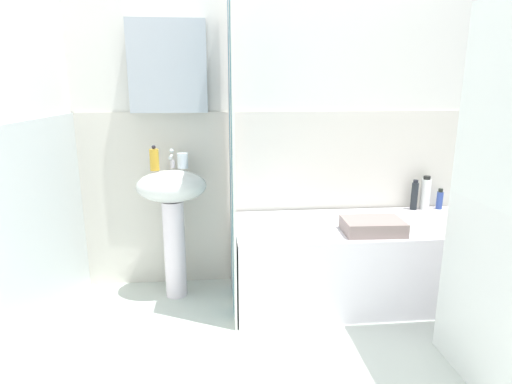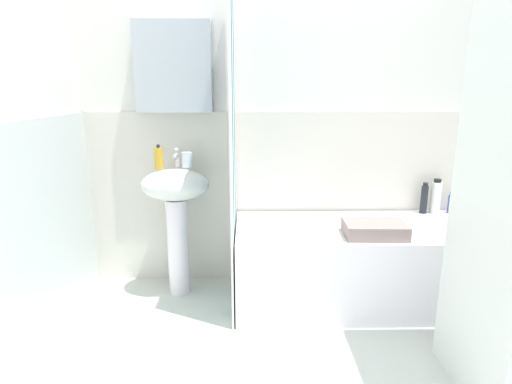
{
  "view_description": "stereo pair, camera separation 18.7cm",
  "coord_description": "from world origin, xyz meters",
  "px_view_note": "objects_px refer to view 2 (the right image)",
  "views": [
    {
      "loc": [
        -0.63,
        -1.57,
        1.35
      ],
      "look_at": [
        -0.4,
        0.8,
        0.76
      ],
      "focal_mm": 29.23,
      "sensor_mm": 36.0,
      "label": 1
    },
    {
      "loc": [
        -0.44,
        -1.58,
        1.35
      ],
      "look_at": [
        -0.4,
        0.8,
        0.76
      ],
      "focal_mm": 29.23,
      "sensor_mm": 36.0,
      "label": 2
    }
  ],
  "objects_px": {
    "towel_folded": "(375,229)",
    "lotion_bottle": "(451,203)",
    "soap_dispenser": "(159,158)",
    "toothbrush_cup": "(187,160)",
    "bathtub": "(359,264)",
    "conditioner_bottle": "(424,199)",
    "body_wash_bottle": "(436,197)",
    "sink": "(176,204)"
  },
  "relations": [
    {
      "from": "lotion_bottle",
      "to": "conditioner_bottle",
      "type": "height_order",
      "value": "conditioner_bottle"
    },
    {
      "from": "sink",
      "to": "toothbrush_cup",
      "type": "bearing_deg",
      "value": 47.4
    },
    {
      "from": "sink",
      "to": "conditioner_bottle",
      "type": "bearing_deg",
      "value": 4.51
    },
    {
      "from": "sink",
      "to": "conditioner_bottle",
      "type": "distance_m",
      "value": 1.68
    },
    {
      "from": "conditioner_bottle",
      "to": "towel_folded",
      "type": "distance_m",
      "value": 0.65
    },
    {
      "from": "sink",
      "to": "bathtub",
      "type": "bearing_deg",
      "value": -6.85
    },
    {
      "from": "sink",
      "to": "lotion_bottle",
      "type": "relative_size",
      "value": 5.78
    },
    {
      "from": "soap_dispenser",
      "to": "lotion_bottle",
      "type": "xyz_separation_m",
      "value": [
        1.96,
        0.11,
        -0.34
      ]
    },
    {
      "from": "toothbrush_cup",
      "to": "conditioner_bottle",
      "type": "bearing_deg",
      "value": 1.98
    },
    {
      "from": "lotion_bottle",
      "to": "towel_folded",
      "type": "distance_m",
      "value": 0.8
    },
    {
      "from": "sink",
      "to": "soap_dispenser",
      "type": "bearing_deg",
      "value": 169.68
    },
    {
      "from": "sink",
      "to": "towel_folded",
      "type": "xyz_separation_m",
      "value": [
        1.2,
        -0.32,
        -0.07
      ]
    },
    {
      "from": "towel_folded",
      "to": "lotion_bottle",
      "type": "bearing_deg",
      "value": 34.19
    },
    {
      "from": "toothbrush_cup",
      "to": "lotion_bottle",
      "type": "bearing_deg",
      "value": 1.69
    },
    {
      "from": "bathtub",
      "to": "body_wash_bottle",
      "type": "height_order",
      "value": "body_wash_bottle"
    },
    {
      "from": "sink",
      "to": "soap_dispenser",
      "type": "xyz_separation_m",
      "value": [
        -0.1,
        0.02,
        0.3
      ]
    },
    {
      "from": "bathtub",
      "to": "lotion_bottle",
      "type": "xyz_separation_m",
      "value": [
        0.69,
        0.27,
        0.32
      ]
    },
    {
      "from": "bathtub",
      "to": "body_wash_bottle",
      "type": "xyz_separation_m",
      "value": [
        0.58,
        0.27,
        0.37
      ]
    },
    {
      "from": "soap_dispenser",
      "to": "conditioner_bottle",
      "type": "relative_size",
      "value": 0.74
    },
    {
      "from": "sink",
      "to": "soap_dispenser",
      "type": "height_order",
      "value": "soap_dispenser"
    },
    {
      "from": "soap_dispenser",
      "to": "body_wash_bottle",
      "type": "distance_m",
      "value": 1.88
    },
    {
      "from": "lotion_bottle",
      "to": "towel_folded",
      "type": "xyz_separation_m",
      "value": [
        -0.66,
        -0.45,
        -0.03
      ]
    },
    {
      "from": "towel_folded",
      "to": "soap_dispenser",
      "type": "bearing_deg",
      "value": 165.5
    },
    {
      "from": "conditioner_bottle",
      "to": "soap_dispenser",
      "type": "bearing_deg",
      "value": -176.32
    },
    {
      "from": "soap_dispenser",
      "to": "bathtub",
      "type": "bearing_deg",
      "value": -7.12
    },
    {
      "from": "body_wash_bottle",
      "to": "conditioner_bottle",
      "type": "relative_size",
      "value": 1.12
    },
    {
      "from": "sink",
      "to": "lotion_bottle",
      "type": "bearing_deg",
      "value": 3.98
    },
    {
      "from": "bathtub",
      "to": "conditioner_bottle",
      "type": "bearing_deg",
      "value": 28.88
    },
    {
      "from": "conditioner_bottle",
      "to": "toothbrush_cup",
      "type": "bearing_deg",
      "value": -178.02
    },
    {
      "from": "lotion_bottle",
      "to": "body_wash_bottle",
      "type": "xyz_separation_m",
      "value": [
        -0.11,
        0.0,
        0.05
      ]
    },
    {
      "from": "sink",
      "to": "soap_dispenser",
      "type": "distance_m",
      "value": 0.31
    },
    {
      "from": "sink",
      "to": "soap_dispenser",
      "type": "relative_size",
      "value": 5.36
    },
    {
      "from": "body_wash_bottle",
      "to": "toothbrush_cup",
      "type": "bearing_deg",
      "value": -178.1
    },
    {
      "from": "body_wash_bottle",
      "to": "towel_folded",
      "type": "relative_size",
      "value": 0.69
    },
    {
      "from": "body_wash_bottle",
      "to": "conditioner_bottle",
      "type": "height_order",
      "value": "body_wash_bottle"
    },
    {
      "from": "bathtub",
      "to": "towel_folded",
      "type": "bearing_deg",
      "value": -81.82
    },
    {
      "from": "soap_dispenser",
      "to": "bathtub",
      "type": "height_order",
      "value": "soap_dispenser"
    },
    {
      "from": "toothbrush_cup",
      "to": "soap_dispenser",
      "type": "bearing_deg",
      "value": -160.98
    },
    {
      "from": "conditioner_bottle",
      "to": "towel_folded",
      "type": "height_order",
      "value": "conditioner_bottle"
    },
    {
      "from": "soap_dispenser",
      "to": "lotion_bottle",
      "type": "height_order",
      "value": "soap_dispenser"
    },
    {
      "from": "bathtub",
      "to": "conditioner_bottle",
      "type": "relative_size",
      "value": 7.29
    },
    {
      "from": "soap_dispenser",
      "to": "toothbrush_cup",
      "type": "distance_m",
      "value": 0.18
    }
  ]
}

